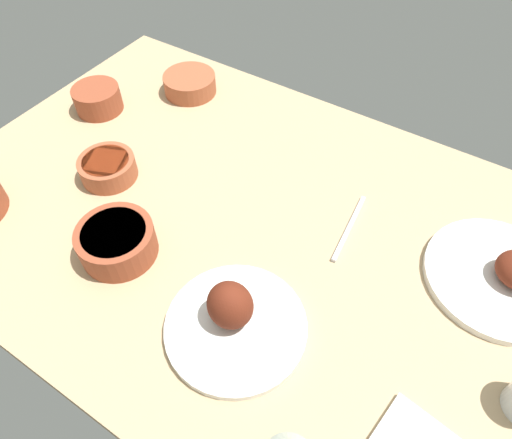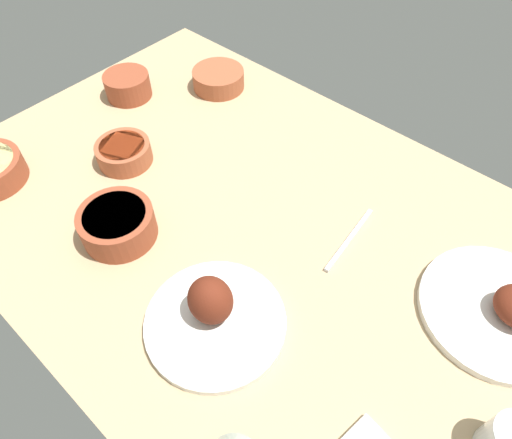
# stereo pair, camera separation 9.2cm
# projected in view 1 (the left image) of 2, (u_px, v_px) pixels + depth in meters

# --- Properties ---
(dining_table) EXTENTS (1.40, 0.90, 0.04)m
(dining_table) POSITION_uv_depth(u_px,v_px,m) (256.00, 232.00, 0.95)
(dining_table) COLOR tan
(dining_table) RESTS_ON ground
(plate_near_viewer) EXTENTS (0.25, 0.25, 0.10)m
(plate_near_viewer) POSITION_uv_depth(u_px,v_px,m) (234.00, 319.00, 0.77)
(plate_near_viewer) COLOR silver
(plate_near_viewer) RESTS_ON dining_table
(plate_far_side) EXTENTS (0.27, 0.27, 0.07)m
(plate_far_side) POSITION_uv_depth(u_px,v_px,m) (504.00, 275.00, 0.84)
(plate_far_side) COLOR silver
(plate_far_side) RESTS_ON dining_table
(bowl_soup) EXTENTS (0.14, 0.14, 0.05)m
(bowl_soup) POSITION_uv_depth(u_px,v_px,m) (190.00, 83.00, 1.21)
(bowl_soup) COLOR #A35133
(bowl_soup) RESTS_ON dining_table
(bowl_cream) EXTENTS (0.12, 0.12, 0.06)m
(bowl_cream) POSITION_uv_depth(u_px,v_px,m) (97.00, 98.00, 1.15)
(bowl_cream) COLOR brown
(bowl_cream) RESTS_ON dining_table
(bowl_onions) EXTENTS (0.15, 0.15, 0.06)m
(bowl_onions) POSITION_uv_depth(u_px,v_px,m) (117.00, 241.00, 0.87)
(bowl_onions) COLOR brown
(bowl_onions) RESTS_ON dining_table
(bowl_sauce) EXTENTS (0.12, 0.12, 0.05)m
(bowl_sauce) POSITION_uv_depth(u_px,v_px,m) (108.00, 167.00, 1.00)
(bowl_sauce) COLOR #A35133
(bowl_sauce) RESTS_ON dining_table
(fork_loose) EXTENTS (0.03, 0.18, 0.01)m
(fork_loose) POSITION_uv_depth(u_px,v_px,m) (349.00, 228.00, 0.93)
(fork_loose) COLOR silver
(fork_loose) RESTS_ON dining_table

